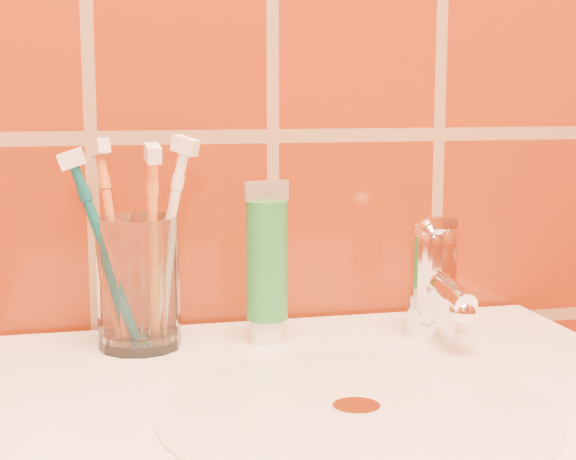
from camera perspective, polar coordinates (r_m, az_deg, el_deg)
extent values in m
cylinder|color=silver|center=(0.67, 4.44, -11.53)|extent=(0.30, 0.30, 0.00)
cylinder|color=white|center=(0.67, 4.44, -11.37)|extent=(0.04, 0.04, 0.00)
cylinder|color=white|center=(0.83, -9.63, -3.38)|extent=(0.10, 0.10, 0.12)
cylinder|color=white|center=(0.85, -1.36, -6.50)|extent=(0.03, 0.03, 0.02)
cylinder|color=#1B732F|center=(0.83, -1.38, -1.97)|extent=(0.04, 0.04, 0.11)
cube|color=beige|center=(0.82, -1.39, 2.55)|extent=(0.04, 0.01, 0.02)
cylinder|color=white|center=(0.87, 9.26, -3.74)|extent=(0.05, 0.05, 0.09)
sphere|color=white|center=(0.86, 9.34, -0.66)|extent=(0.05, 0.05, 0.05)
cylinder|color=white|center=(0.84, 10.28, -3.79)|extent=(0.02, 0.09, 0.03)
cube|color=white|center=(0.85, 9.68, 0.41)|extent=(0.02, 0.06, 0.01)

